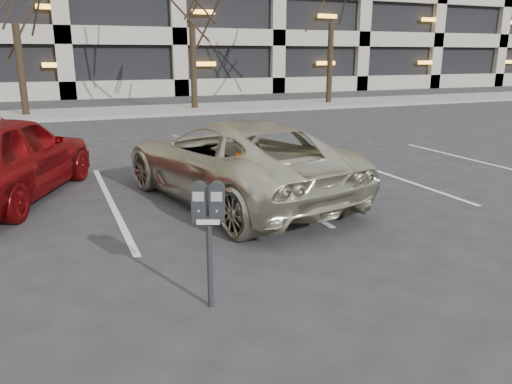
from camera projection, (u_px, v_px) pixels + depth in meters
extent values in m
plane|color=#28282B|center=(235.00, 235.00, 6.95)|extent=(140.00, 140.00, 0.00)
cube|color=gray|center=(104.00, 113.00, 21.16)|extent=(80.00, 4.00, 0.12)
cube|color=silver|center=(111.00, 202.00, 8.47)|extent=(0.10, 5.20, 0.00)
cube|color=silver|center=(262.00, 186.00, 9.51)|extent=(0.10, 5.20, 0.00)
cube|color=silver|center=(383.00, 173.00, 10.56)|extent=(0.10, 5.20, 0.00)
cube|color=silver|center=(482.00, 162.00, 11.60)|extent=(0.10, 5.20, 0.00)
cylinder|color=black|center=(21.00, 71.00, 19.58)|extent=(0.28, 0.28, 3.61)
cylinder|color=black|center=(193.00, 67.00, 22.16)|extent=(0.28, 0.28, 3.83)
cylinder|color=black|center=(330.00, 65.00, 24.76)|extent=(0.28, 0.28, 3.92)
cylinder|color=black|center=(210.00, 264.00, 4.85)|extent=(0.06, 0.06, 0.90)
cube|color=black|center=(209.00, 218.00, 4.72)|extent=(0.32, 0.21, 0.06)
cube|color=silver|center=(208.00, 222.00, 4.68)|extent=(0.20, 0.09, 0.05)
cube|color=gray|center=(198.00, 197.00, 4.60)|extent=(0.10, 0.05, 0.09)
cube|color=gray|center=(216.00, 197.00, 4.60)|extent=(0.10, 0.05, 0.09)
imported|color=beige|center=(234.00, 160.00, 8.49)|extent=(3.24, 5.30, 1.37)
cube|color=#FF4D05|center=(231.00, 128.00, 7.41)|extent=(0.10, 0.20, 0.01)
imported|color=maroon|center=(1.00, 157.00, 8.39)|extent=(3.40, 4.76, 1.50)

